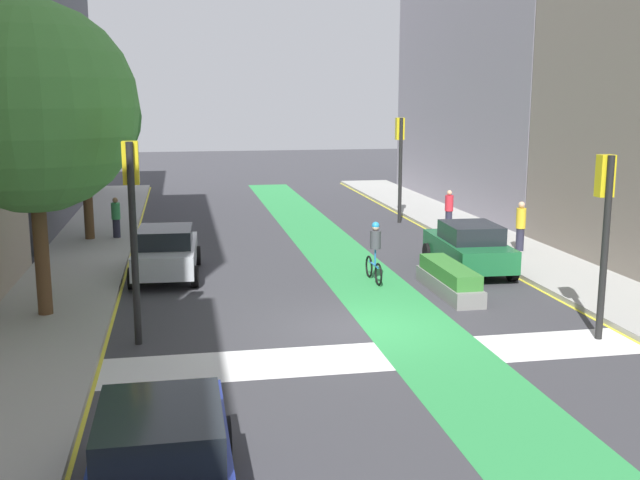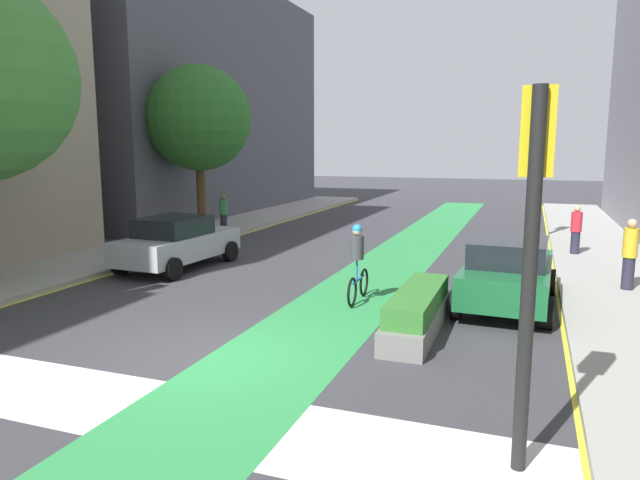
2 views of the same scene
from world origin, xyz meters
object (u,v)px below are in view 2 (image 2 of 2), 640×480
Objects in this scene: car_green_right_far at (508,272)px; car_silver_left_far at (177,242)px; traffic_signal_near_right at (533,207)px; pedestrian_sidewalk_left_a at (223,213)px; street_tree_far at (199,119)px; median_planter at (418,312)px; cyclist_in_lane at (358,262)px; pedestrian_sidewalk_right_a at (576,229)px; pedestrian_sidewalk_right_b at (630,253)px; traffic_signal_far_right at (536,158)px.

car_green_right_far is 1.00× the size of car_silver_left_far.
traffic_signal_near_right is 18.62m from pedestrian_sidewalk_left_a.
pedestrian_sidewalk_left_a is at bearing 107.46° from car_silver_left_far.
car_silver_left_far is at bearing 173.85° from car_green_right_far.
pedestrian_sidewalk_left_a reaches higher than car_green_right_far.
traffic_signal_near_right is 0.99× the size of car_silver_left_far.
street_tree_far is (-12.46, 7.23, 3.95)m from car_green_right_far.
street_tree_far is 15.25m from median_planter.
pedestrian_sidewalk_left_a is at bearing 129.94° from traffic_signal_near_right.
street_tree_far is (-9.14, 8.05, 3.78)m from cyclist_in_lane.
pedestrian_sidewalk_right_a reaches higher than car_silver_left_far.
cyclist_in_lane is 1.19× the size of pedestrian_sidewalk_left_a.
car_silver_left_far is at bearing -64.44° from street_tree_far.
pedestrian_sidewalk_right_b is 16.47m from street_tree_far.
street_tree_far is at bearing 115.56° from car_silver_left_far.
pedestrian_sidewalk_right_b is (2.22, -7.47, -2.16)m from traffic_signal_far_right.
pedestrian_sidewalk_right_a is 4.85m from pedestrian_sidewalk_right_b.
traffic_signal_far_right reaches higher than pedestrian_sidewalk_right_a.
traffic_signal_near_right is 2.29× the size of cyclist_in_lane.
traffic_signal_far_right reaches higher than pedestrian_sidewalk_left_a.
cyclist_in_lane is (-3.32, -0.82, 0.17)m from car_green_right_far.
car_silver_left_far is 2.76× the size of pedestrian_sidewalk_left_a.
traffic_signal_far_right is 1.32× the size of median_planter.
pedestrian_sidewalk_right_b is 6.33m from median_planter.
pedestrian_sidewalk_right_a is 13.32m from pedestrian_sidewalk_left_a.
pedestrian_sidewalk_left_a is at bearing 135.13° from cyclist_in_lane.
street_tree_far is (-15.20, 5.17, 3.70)m from pedestrian_sidewalk_right_b.
car_silver_left_far is 2.70× the size of pedestrian_sidewalk_right_a.
street_tree_far reaches higher than traffic_signal_far_right.
pedestrian_sidewalk_right_b reaches higher than pedestrian_sidewalk_right_a.
traffic_signal_near_right is at bearing -38.64° from car_silver_left_far.
traffic_signal_far_right is at bearing 86.93° from car_green_right_far.
street_tree_far reaches higher than pedestrian_sidewalk_right_b.
cyclist_in_lane is 0.27× the size of street_tree_far.
traffic_signal_near_right is 2.73× the size of pedestrian_sidewalk_left_a.
traffic_signal_near_right reaches higher than median_planter.
cyclist_in_lane is 1.06× the size of pedestrian_sidewalk_right_b.
street_tree_far is (-2.97, 6.21, 3.95)m from car_silver_left_far.
traffic_signal_far_right reaches higher than car_silver_left_far.
pedestrian_sidewalk_left_a is (-1.97, 6.27, 0.13)m from car_silver_left_far.
traffic_signal_near_right is at bearing -104.50° from pedestrian_sidewalk_right_b.
pedestrian_sidewalk_right_b is at bearing -18.77° from street_tree_far.
pedestrian_sidewalk_right_a is (1.43, 13.73, -2.02)m from traffic_signal_near_right.
pedestrian_sidewalk_left_a is at bearing 135.22° from median_planter.
pedestrian_sidewalk_right_a is 9.97m from median_planter.
pedestrian_sidewalk_right_a is (5.16, 7.65, -0.02)m from cyclist_in_lane.
car_silver_left_far is 6.45m from cyclist_in_lane.
car_green_right_far is 2.75× the size of pedestrian_sidewalk_left_a.
pedestrian_sidewalk_right_b is at bearing -79.42° from pedestrian_sidewalk_right_a.
pedestrian_sidewalk_right_a is at bearing 100.58° from pedestrian_sidewalk_right_b.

